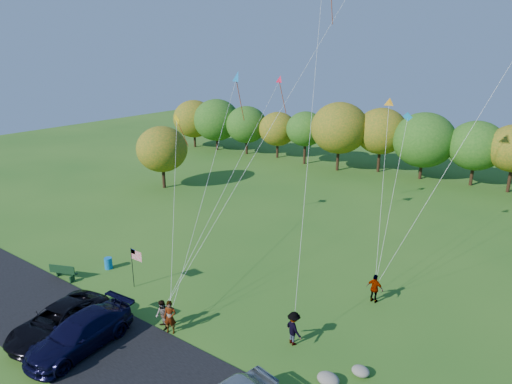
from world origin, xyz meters
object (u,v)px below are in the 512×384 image
at_px(flyer_a, 170,317).
at_px(flyer_d, 375,288).
at_px(trash_barrel, 108,263).
at_px(flyer_c, 294,328).
at_px(minivan_navy, 80,333).
at_px(minivan_dark, 58,321).
at_px(park_bench, 63,272).
at_px(flyer_b, 162,315).

xyz_separation_m(flyer_a, flyer_d, (7.82, 9.68, -0.04)).
height_order(flyer_d, trash_barrel, flyer_d).
distance_m(flyer_a, flyer_c, 6.78).
relative_size(minivan_navy, flyer_c, 3.14).
height_order(minivan_dark, park_bench, minivan_dark).
relative_size(minivan_dark, park_bench, 3.15).
xyz_separation_m(flyer_c, park_bench, (-16.36, -3.16, -0.38)).
xyz_separation_m(flyer_a, flyer_c, (6.00, 3.15, -0.02)).
bearing_deg(flyer_a, trash_barrel, 134.29).
bearing_deg(flyer_a, flyer_b, 150.99).
height_order(flyer_b, flyer_c, flyer_c).
xyz_separation_m(flyer_c, trash_barrel, (-15.22, -0.38, -0.53)).
xyz_separation_m(minivan_dark, flyer_b, (4.13, 3.74, 0.00)).
height_order(flyer_d, park_bench, flyer_d).
relative_size(park_bench, trash_barrel, 2.25).
distance_m(flyer_c, trash_barrel, 15.23).
bearing_deg(minivan_navy, flyer_a, 49.49).
relative_size(flyer_c, flyer_d, 1.02).
height_order(minivan_dark, flyer_a, flyer_a).
xyz_separation_m(flyer_a, trash_barrel, (-9.22, 2.77, -0.55)).
xyz_separation_m(minivan_navy, trash_barrel, (-6.48, 6.51, -0.51)).
bearing_deg(minivan_navy, flyer_d, 47.49).
bearing_deg(flyer_c, minivan_dark, 56.82).
bearing_deg(park_bench, minivan_dark, -57.33).
relative_size(minivan_dark, flyer_c, 3.07).
relative_size(minivan_navy, park_bench, 3.22).
relative_size(flyer_c, park_bench, 1.03).
bearing_deg(trash_barrel, flyer_b, -17.85).
relative_size(minivan_navy, flyer_a, 3.07).
bearing_deg(flyer_c, trash_barrel, 25.62).
xyz_separation_m(minivan_navy, flyer_a, (2.74, 3.75, 0.04)).
bearing_deg(flyer_d, flyer_c, 79.23).
bearing_deg(trash_barrel, flyer_c, 1.44).
height_order(flyer_b, trash_barrel, flyer_b).
bearing_deg(minivan_dark, minivan_navy, -11.29).
distance_m(flyer_d, park_bench, 20.61).
distance_m(flyer_b, flyer_d, 12.85).
bearing_deg(minivan_dark, park_bench, 135.09).
bearing_deg(minivan_dark, flyer_a, 26.96).
distance_m(minivan_dark, minivan_navy, 2.02).
distance_m(minivan_dark, flyer_b, 5.57).
relative_size(flyer_a, flyer_c, 1.02).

